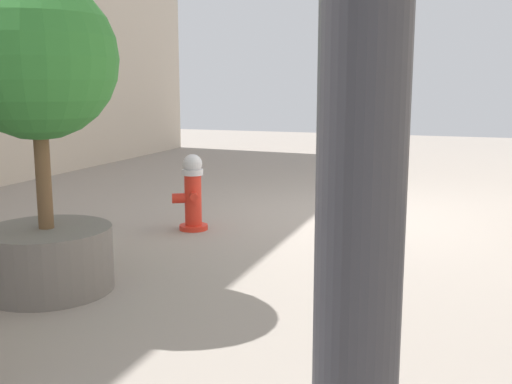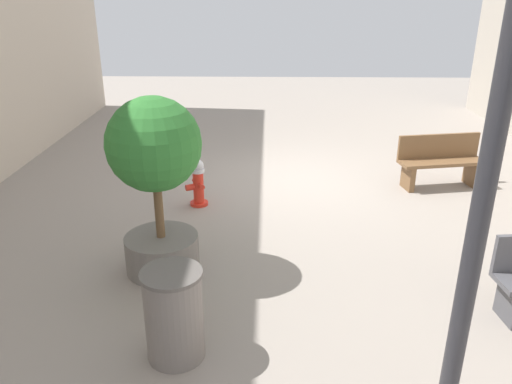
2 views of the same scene
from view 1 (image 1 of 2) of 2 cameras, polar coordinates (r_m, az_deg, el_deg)
ground_plane at (r=7.19m, az=10.48°, el=-2.28°), size 23.40×23.40×0.00m
fire_hydrant at (r=6.41m, az=-5.98°, el=-0.04°), size 0.37×0.39×0.80m
planter_tree at (r=4.63m, az=-19.67°, el=7.71°), size 1.15×1.15×2.27m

